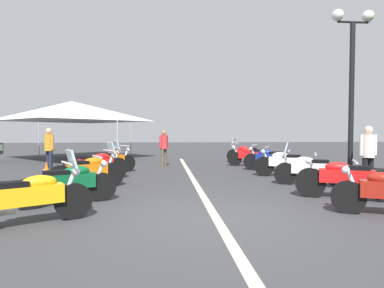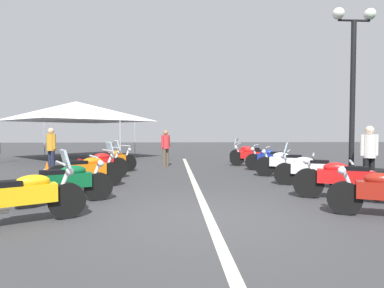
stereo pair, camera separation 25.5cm
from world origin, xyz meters
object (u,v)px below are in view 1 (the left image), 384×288
(motorcycle_right_row_3, at_px, (285,163))
(traffic_cone_0, at_px, (47,173))
(motorcycle_right_row_2, at_px, (310,169))
(event_tent, at_px, (72,111))
(motorcycle_left_row_4, at_px, (110,161))
(traffic_cone_2, at_px, (46,172))
(motorcycle_right_row_5, at_px, (251,156))
(motorcycle_left_row_0, at_px, (30,197))
(street_lamp_twin_globe, at_px, (352,66))
(bystander_0, at_px, (368,152))
(bystander_2, at_px, (164,146))
(motorcycle_left_row_2, at_px, (88,171))
(bystander_1, at_px, (49,147))
(motorcycle_left_row_1, at_px, (69,183))
(motorcycle_right_row_1, at_px, (345,178))
(motorcycle_left_row_3, at_px, (97,165))
(motorcycle_right_row_6, at_px, (246,153))
(motorcycle_right_row_4, at_px, (269,159))

(motorcycle_right_row_3, distance_m, traffic_cone_0, 7.48)
(motorcycle_right_row_2, height_order, event_tent, event_tent)
(motorcycle_right_row_3, distance_m, event_tent, 12.26)
(motorcycle_left_row_4, xyz_separation_m, traffic_cone_2, (-1.87, 1.58, -0.16))
(motorcycle_right_row_5, bearing_deg, motorcycle_right_row_2, 116.72)
(motorcycle_left_row_0, xyz_separation_m, motorcycle_right_row_2, (3.25, -6.19, 0.00))
(street_lamp_twin_globe, distance_m, bystander_0, 2.48)
(motorcycle_right_row_2, xyz_separation_m, bystander_2, (5.14, 4.08, 0.45))
(motorcycle_left_row_4, bearing_deg, traffic_cone_2, -167.07)
(traffic_cone_2, bearing_deg, motorcycle_left_row_2, -130.56)
(motorcycle_right_row_3, relative_size, bystander_2, 1.20)
(motorcycle_left_row_2, relative_size, motorcycle_right_row_3, 0.94)
(motorcycle_left_row_2, height_order, bystander_1, bystander_1)
(motorcycle_right_row_2, xyz_separation_m, bystander_1, (3.36, 8.21, 0.50))
(motorcycle_left_row_1, height_order, bystander_1, bystander_1)
(motorcycle_right_row_3, bearing_deg, event_tent, -13.09)
(street_lamp_twin_globe, relative_size, bystander_1, 3.00)
(motorcycle_left_row_0, height_order, bystander_2, bystander_2)
(bystander_2, bearing_deg, motorcycle_left_row_1, -66.47)
(motorcycle_right_row_1, xyz_separation_m, bystander_0, (1.28, -1.39, 0.50))
(bystander_2, bearing_deg, motorcycle_left_row_4, -95.62)
(motorcycle_left_row_3, bearing_deg, traffic_cone_2, 164.11)
(motorcycle_right_row_5, bearing_deg, motorcycle_left_row_2, 64.63)
(bystander_1, bearing_deg, motorcycle_left_row_2, 73.83)
(motorcycle_left_row_0, height_order, motorcycle_left_row_1, motorcycle_left_row_0)
(motorcycle_left_row_1, relative_size, motorcycle_right_row_3, 0.98)
(motorcycle_left_row_4, bearing_deg, event_tent, 79.46)
(motorcycle_right_row_3, height_order, traffic_cone_2, motorcycle_right_row_3)
(traffic_cone_2, bearing_deg, event_tent, 10.81)
(motorcycle_right_row_6, bearing_deg, bystander_0, 130.31)
(motorcycle_right_row_1, relative_size, bystander_1, 1.23)
(motorcycle_right_row_3, bearing_deg, motorcycle_right_row_4, -63.24)
(motorcycle_left_row_0, height_order, motorcycle_left_row_3, motorcycle_left_row_3)
(street_lamp_twin_globe, bearing_deg, traffic_cone_0, 83.10)
(traffic_cone_2, bearing_deg, motorcycle_left_row_4, -40.28)
(motorcycle_left_row_3, xyz_separation_m, motorcycle_right_row_4, (1.74, -6.14, -0.02))
(motorcycle_left_row_1, bearing_deg, motorcycle_right_row_5, 22.30)
(street_lamp_twin_globe, bearing_deg, motorcycle_left_row_3, 78.47)
(motorcycle_left_row_1, height_order, bystander_0, bystander_0)
(motorcycle_right_row_3, xyz_separation_m, traffic_cone_0, (-0.51, 7.46, -0.17))
(motorcycle_right_row_5, relative_size, traffic_cone_2, 3.24)
(street_lamp_twin_globe, relative_size, event_tent, 0.76)
(traffic_cone_2, relative_size, bystander_0, 0.37)
(motorcycle_right_row_2, height_order, motorcycle_right_row_6, motorcycle_right_row_6)
(motorcycle_right_row_3, height_order, bystander_0, bystander_0)
(traffic_cone_0, xyz_separation_m, bystander_0, (-1.70, -8.87, 0.68))
(traffic_cone_0, bearing_deg, traffic_cone_2, 25.49)
(motorcycle_left_row_1, xyz_separation_m, traffic_cone_2, (3.11, 1.58, -0.16))
(motorcycle_right_row_1, bearing_deg, motorcycle_right_row_2, -65.94)
(motorcycle_left_row_1, bearing_deg, street_lamp_twin_globe, -12.92)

